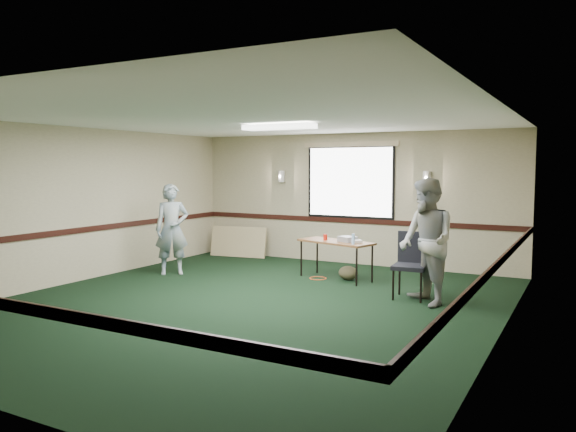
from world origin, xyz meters
The scene contains 13 objects.
ground centered at (0.00, 0.00, 0.00)m, with size 8.00×8.00×0.00m, color black.
room_shell centered at (0.00, 2.12, 1.58)m, with size 8.00×8.02×8.00m.
folding_table centered at (0.41, 2.33, 0.64)m, with size 1.48×0.91×0.69m.
projector centered at (0.65, 2.31, 0.74)m, with size 0.29×0.24×0.10m, color gray.
game_console centered at (0.81, 2.28, 0.72)m, with size 0.20×0.16×0.05m, color white.
red_cup centered at (0.20, 2.33, 0.75)m, with size 0.07×0.07×0.11m, color #AA180B.
water_bottle centered at (0.86, 2.04, 0.78)m, with size 0.06×0.06×0.18m, color #89B5E1.
duffel_bag centered at (0.64, 2.37, 0.13)m, with size 0.36×0.27×0.25m, color #453D27.
cable_coil centered at (0.12, 2.22, 0.01)m, with size 0.31×0.31×0.02m, color #D04A1A.
folded_table centered at (-2.52, 3.60, 0.34)m, with size 1.32×0.06×0.68m, color tan.
conference_chair centered at (2.00, 1.60, 0.59)m, with size 0.53×0.55×1.01m.
person_left centered at (-2.48, 1.31, 0.85)m, with size 0.62×0.41×1.69m, color #3C5B84.
person_right centered at (2.32, 1.25, 0.93)m, with size 0.90×0.70×1.86m, color slate.
Camera 1 is at (4.40, -6.80, 2.01)m, focal length 35.00 mm.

